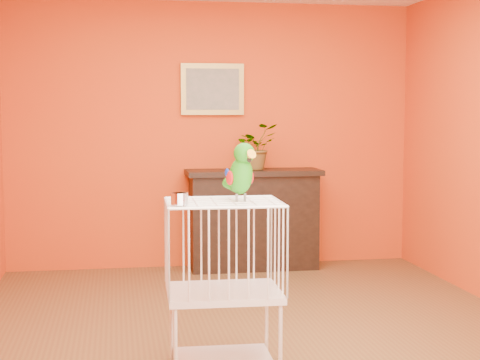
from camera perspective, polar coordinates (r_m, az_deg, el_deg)
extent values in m
plane|color=brown|center=(5.27, 1.15, -11.57)|extent=(4.50, 4.50, 0.00)
plane|color=#CF4713|center=(7.27, -2.17, 3.49)|extent=(4.00, 0.00, 4.00)
plane|color=#CF4713|center=(2.87, 9.65, 0.67)|extent=(4.00, 0.00, 4.00)
cube|color=black|center=(7.18, 1.05, -3.26)|extent=(1.23, 0.41, 0.92)
cube|color=black|center=(7.13, 1.05, 0.60)|extent=(1.31, 0.47, 0.05)
cube|color=black|center=(7.00, 1.33, -3.48)|extent=(0.86, 0.02, 0.46)
cube|color=maroon|center=(7.11, -0.91, -4.19)|extent=(0.05, 0.18, 0.29)
cube|color=#2F5329|center=(7.12, -0.26, -4.17)|extent=(0.05, 0.18, 0.29)
cube|color=maroon|center=(7.13, 0.47, -4.15)|extent=(0.05, 0.18, 0.29)
cube|color=#2F5329|center=(7.15, 1.28, -4.13)|extent=(0.05, 0.18, 0.29)
cube|color=maroon|center=(7.17, 2.08, -4.10)|extent=(0.05, 0.18, 0.29)
imported|color=#26722D|center=(7.10, 1.22, 2.20)|extent=(0.53, 0.56, 0.35)
cube|color=#B49540|center=(7.24, -2.15, 7.05)|extent=(0.62, 0.03, 0.50)
cube|color=gray|center=(7.22, -2.13, 7.05)|extent=(0.52, 0.01, 0.40)
cube|color=white|center=(4.46, -1.27, -13.66)|extent=(0.57, 0.45, 0.02)
cube|color=white|center=(4.34, -1.28, -8.75)|extent=(0.67, 0.52, 0.04)
cube|color=white|center=(4.25, -1.29, -1.73)|extent=(0.67, 0.52, 0.01)
cylinder|color=white|center=(4.17, -5.04, -12.90)|extent=(0.02, 0.02, 0.45)
cylinder|color=white|center=(4.24, 3.15, -12.58)|extent=(0.02, 0.02, 0.45)
cylinder|color=white|center=(4.61, -5.32, -11.14)|extent=(0.02, 0.02, 0.45)
cylinder|color=white|center=(4.67, 2.07, -10.90)|extent=(0.02, 0.02, 0.45)
cylinder|color=silver|center=(4.05, -4.72, -1.47)|extent=(0.10, 0.10, 0.07)
cylinder|color=#59544C|center=(4.23, -0.26, -1.40)|extent=(0.02, 0.02, 0.05)
cylinder|color=#59544C|center=(4.25, 0.38, -1.36)|extent=(0.02, 0.02, 0.05)
ellipsoid|color=#17840E|center=(4.23, 0.07, 0.34)|extent=(0.19, 0.22, 0.25)
ellipsoid|color=#17840E|center=(4.18, 0.33, 2.09)|extent=(0.16, 0.16, 0.12)
cone|color=orange|center=(4.13, 0.73, 1.87)|extent=(0.08, 0.09, 0.08)
cone|color=black|center=(4.15, 0.63, 1.58)|extent=(0.04, 0.04, 0.03)
sphere|color=black|center=(4.14, -0.02, 2.24)|extent=(0.02, 0.02, 0.02)
sphere|color=black|center=(4.19, 0.97, 2.27)|extent=(0.02, 0.02, 0.02)
ellipsoid|color=#A50C0C|center=(4.20, -0.81, 0.17)|extent=(0.05, 0.08, 0.09)
ellipsoid|color=navy|center=(4.27, 0.78, 0.25)|extent=(0.05, 0.08, 0.09)
cone|color=#17840E|center=(4.30, -0.48, -0.66)|extent=(0.13, 0.19, 0.13)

